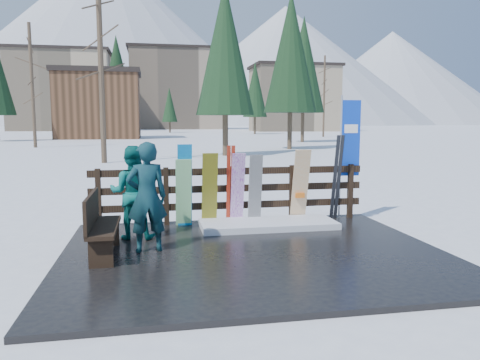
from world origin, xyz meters
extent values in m
plane|color=white|center=(0.00, 0.00, 0.00)|extent=(700.00, 700.00, 0.00)
cube|color=black|center=(0.00, 0.00, 0.04)|extent=(6.00, 5.00, 0.08)
cube|color=black|center=(-2.60, 2.20, 0.66)|extent=(0.10, 0.10, 1.15)
cube|color=black|center=(-1.30, 2.20, 0.66)|extent=(0.10, 0.10, 1.15)
cube|color=black|center=(0.00, 2.20, 0.66)|extent=(0.10, 0.10, 1.15)
cube|color=black|center=(1.30, 2.20, 0.66)|extent=(0.10, 0.10, 1.15)
cube|color=black|center=(2.60, 2.20, 0.66)|extent=(0.10, 0.10, 1.15)
cube|color=black|center=(0.00, 2.20, 0.43)|extent=(5.60, 0.05, 0.14)
cube|color=black|center=(0.00, 2.20, 0.78)|extent=(5.60, 0.05, 0.14)
cube|color=black|center=(0.00, 2.20, 1.13)|extent=(5.60, 0.05, 0.14)
cube|color=white|center=(0.64, 1.60, 0.14)|extent=(2.63, 1.00, 0.12)
cube|color=black|center=(-2.30, 0.16, 0.53)|extent=(0.40, 1.50, 0.06)
cube|color=black|center=(-2.30, -0.44, 0.30)|extent=(0.34, 0.06, 0.45)
cube|color=black|center=(-2.30, 0.76, 0.30)|extent=(0.34, 0.06, 0.45)
cube|color=black|center=(-2.48, 0.16, 0.80)|extent=(0.05, 1.50, 0.50)
cube|color=#087BC8|center=(-0.95, 1.98, 0.89)|extent=(0.28, 0.28, 1.62)
cube|color=white|center=(-0.97, 1.98, 0.75)|extent=(0.31, 0.28, 1.34)
cube|color=gold|center=(-0.46, 1.98, 0.80)|extent=(0.30, 0.33, 1.45)
cube|color=white|center=(0.10, 1.98, 0.80)|extent=(0.26, 0.34, 1.44)
cube|color=black|center=(0.46, 1.98, 0.78)|extent=(0.26, 0.23, 1.40)
cube|color=silver|center=(1.41, 1.98, 0.83)|extent=(0.33, 0.37, 1.49)
cube|color=#A22714|center=(-0.07, 2.05, 0.87)|extent=(0.07, 0.17, 1.59)
cube|color=#A22714|center=(0.02, 2.05, 0.87)|extent=(0.07, 0.17, 1.59)
cube|color=black|center=(2.18, 2.05, 0.97)|extent=(0.08, 0.34, 1.78)
cube|color=black|center=(2.27, 2.05, 0.97)|extent=(0.08, 0.34, 1.78)
cylinder|color=silver|center=(2.38, 2.25, 1.38)|extent=(0.04, 0.04, 2.60)
cube|color=#0B3AC5|center=(2.60, 2.25, 1.78)|extent=(0.42, 0.02, 1.60)
imported|color=#124C43|center=(-1.66, 0.31, 0.95)|extent=(0.69, 0.50, 1.74)
imported|color=#0B615C|center=(-1.91, 1.20, 0.90)|extent=(0.89, 0.74, 1.64)
cube|color=tan|center=(-22.00, 110.00, 9.00)|extent=(22.00, 14.00, 18.00)
cube|color=black|center=(-22.00, 110.00, 18.30)|extent=(23.10, 14.70, 0.60)
cube|color=gray|center=(6.00, 130.00, 11.00)|extent=(26.00, 16.00, 22.00)
cube|color=black|center=(6.00, 130.00, 22.30)|extent=(27.30, 16.80, 0.60)
cube|color=tan|center=(30.00, 95.00, 7.00)|extent=(18.00, 12.00, 14.00)
cube|color=black|center=(30.00, 95.00, 14.30)|extent=(18.90, 12.60, 0.60)
cube|color=brown|center=(-8.00, 55.00, 4.00)|extent=(10.00, 8.00, 8.00)
cube|color=black|center=(-8.00, 55.00, 8.30)|extent=(10.50, 8.40, 0.60)
cylinder|color=#382B1E|center=(-4.00, 18.00, 5.83)|extent=(0.28, 0.28, 11.67)
cone|color=black|center=(3.00, 22.00, 5.07)|extent=(3.65, 3.65, 10.14)
cone|color=black|center=(9.00, 28.00, 5.66)|extent=(4.08, 4.08, 11.32)
cylinder|color=#382B1E|center=(-11.00, 34.00, 5.01)|extent=(0.28, 0.28, 10.02)
cone|color=black|center=(14.00, 40.00, 6.11)|extent=(4.40, 4.40, 12.23)
cylinder|color=#382B1E|center=(22.00, 55.00, 5.55)|extent=(0.28, 0.28, 11.11)
cone|color=black|center=(-6.00, 60.00, 6.57)|extent=(4.73, 4.73, 13.14)
cone|color=black|center=(16.00, 72.00, 5.82)|extent=(4.19, 4.19, 11.64)
cone|color=black|center=(2.00, 85.00, 4.11)|extent=(2.96, 2.96, 8.23)
cone|color=white|center=(-30.00, 340.00, 60.00)|extent=(260.00, 260.00, 120.00)
cone|color=white|center=(90.00, 310.00, 40.00)|extent=(200.00, 200.00, 80.00)
cone|color=white|center=(180.00, 330.00, 35.00)|extent=(180.00, 180.00, 70.00)
camera|label=1|loc=(-1.56, -7.09, 2.13)|focal=35.00mm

